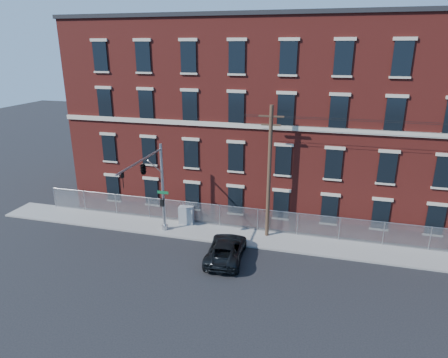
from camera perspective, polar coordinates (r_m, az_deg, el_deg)
name	(u,v)px	position (r m, az deg, el deg)	size (l,w,h in m)	color
ground	(223,271)	(26.41, -0.17, -13.18)	(140.00, 140.00, 0.00)	black
sidewalk	(408,257)	(30.66, 25.12, -10.17)	(65.00, 3.00, 0.12)	gray
mill_building	(404,119)	(36.55, 24.69, 7.89)	(55.30, 14.32, 16.30)	maroon
chain_link_fence	(407,235)	(31.37, 25.00, -7.45)	(59.06, 0.06, 1.85)	#A5A8AD
traffic_signal_mast	(148,175)	(27.96, -10.94, 0.52)	(0.90, 6.75, 7.00)	#9EA0A5
utility_pole_near	(269,171)	(28.83, 6.58, 1.20)	(1.80, 0.28, 10.00)	#463223
pickup_truck	(226,249)	(27.43, 0.30, -10.15)	(2.37, 5.14, 1.43)	black
utility_cabinet	(186,215)	(32.37, -5.50, -5.24)	(1.18, 0.59, 1.48)	gray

